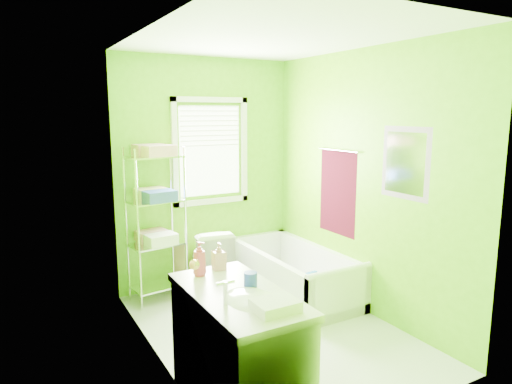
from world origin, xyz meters
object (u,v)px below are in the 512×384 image
vanity (238,347)px  wire_shelf_unit (157,207)px  bathtub (294,279)px  toilet (210,259)px

vanity → wire_shelf_unit: bearing=86.9°
bathtub → vanity: bearing=-134.5°
bathtub → vanity: size_ratio=1.48×
bathtub → toilet: bearing=144.9°
toilet → bathtub: bearing=155.1°
toilet → vanity: 2.12m
toilet → wire_shelf_unit: wire_shelf_unit is taller
bathtub → wire_shelf_unit: 1.69m
toilet → wire_shelf_unit: bearing=3.4°
vanity → wire_shelf_unit: size_ratio=0.67×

